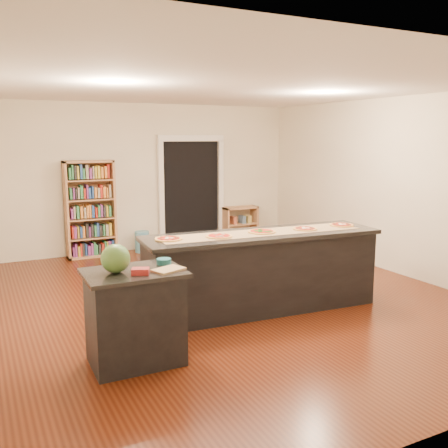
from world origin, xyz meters
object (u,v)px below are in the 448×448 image
kitchen_island (262,271)px  low_shelf (240,224)px  bookshelf (90,209)px  waste_bin (142,242)px  watermelon (115,259)px  side_counter (135,317)px

kitchen_island → low_shelf: size_ratio=4.11×
kitchen_island → bookshelf: bookshelf is taller
waste_bin → watermelon: (-1.67, -4.55, 0.86)m
kitchen_island → low_shelf: bearing=69.4°
watermelon → bookshelf: bearing=81.0°
side_counter → waste_bin: side_counter is taller
bookshelf → low_shelf: size_ratio=2.40×
low_shelf → watermelon: watermelon is taller
kitchen_island → watermelon: (-2.05, -0.75, 0.56)m
bookshelf → watermelon: bearing=-99.0°
bookshelf → low_shelf: (3.10, -0.00, -0.51)m
bookshelf → watermelon: bookshelf is taller
kitchen_island → low_shelf: 4.25m
kitchen_island → low_shelf: kitchen_island is taller
kitchen_island → waste_bin: bearing=99.9°
side_counter → low_shelf: 5.89m
bookshelf → watermelon: size_ratio=6.46×
bookshelf → waste_bin: bearing=-3.5°
bookshelf → low_shelf: 3.14m
low_shelf → side_counter: bearing=-128.4°
side_counter → waste_bin: (1.50, 4.56, -0.27)m
waste_bin → watermelon: bearing=-110.1°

